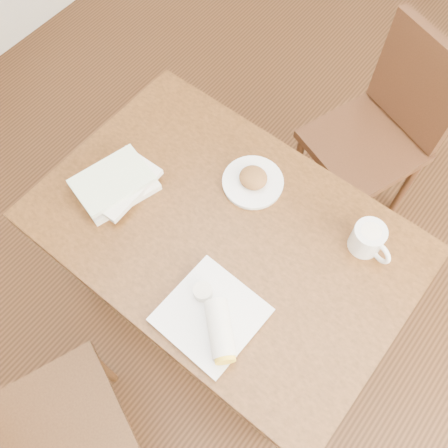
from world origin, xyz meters
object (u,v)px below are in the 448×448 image
Objects in this scene: table at (224,242)px; book_stack at (117,184)px; chair_near at (24,444)px; chair_far at (384,126)px; coffee_mug at (368,239)px; plate_scone at (253,181)px; plate_burrito at (214,320)px.

table is 0.41m from book_stack.
chair_near and chair_far have the same top height.
book_stack is at bearing -118.71° from chair_far.
chair_near is 3.32× the size of book_stack.
chair_near is (-0.09, -0.86, -0.12)m from table.
table is 1.27× the size of chair_near.
coffee_mug reaches higher than table.
plate_scone is at bearing -105.74° from chair_far.
table is at bearing 14.81° from book_stack.
chair_near is 0.70m from plate_burrito.
book_stack is at bearing -165.19° from table.
plate_burrito is at bearing -15.97° from book_stack.
chair_far is at bearing 82.09° from chair_near.
coffee_mug reaches higher than plate_burrito.
table is at bearing 84.21° from chair_near.
table is 0.23m from plate_scone.
coffee_mug reaches higher than book_stack.
chair_far reaches higher than plate_scone.
plate_scone is at bearing 41.29° from book_stack.
plate_scone is at bearing 87.16° from chair_near.
chair_near is at bearing -97.91° from chair_far.
chair_near is 1.09m from plate_scone.
book_stack reaches higher than table.
coffee_mug is (0.42, 0.04, 0.03)m from plate_scone.
table is 8.19× the size of coffee_mug.
book_stack is (-0.53, -0.96, 0.23)m from chair_far.
plate_scone is 0.50m from plate_burrito.
chair_near reaches higher than plate_scone.
plate_scone is at bearing 113.68° from plate_burrito.
plate_burrito reaches higher than table.
plate_burrito is (0.01, -1.12, 0.23)m from chair_far.
chair_near is 1.22m from coffee_mug.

